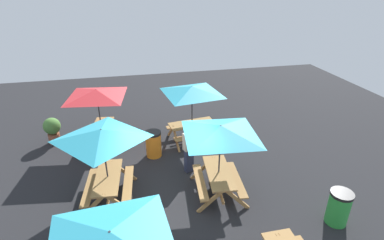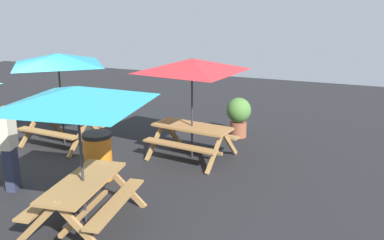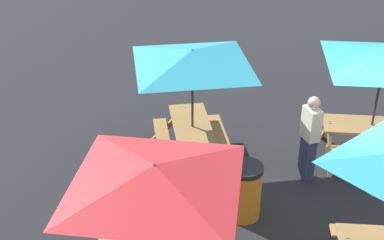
# 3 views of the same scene
# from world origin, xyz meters

# --- Properties ---
(ground_plane) EXTENTS (25.60, 25.60, 0.00)m
(ground_plane) POSITION_xyz_m (0.00, 0.00, 0.00)
(ground_plane) COLOR #232326
(ground_plane) RESTS_ON ground
(picnic_table_0) EXTENTS (2.80, 2.80, 2.34)m
(picnic_table_0) POSITION_xyz_m (-3.65, -2.08, 1.99)
(picnic_table_0) COLOR #A87A44
(picnic_table_0) RESTS_ON ground
(picnic_table_2) EXTENTS (2.80, 2.80, 2.34)m
(picnic_table_2) POSITION_xyz_m (-3.21, 1.41, 1.99)
(picnic_table_2) COLOR #A87A44
(picnic_table_2) RESTS_ON ground
(picnic_table_5) EXTENTS (2.16, 2.16, 2.34)m
(picnic_table_5) POSITION_xyz_m (-0.30, -1.74, 1.99)
(picnic_table_5) COLOR #A87A44
(picnic_table_5) RESTS_ON ground
(trash_bin_orange) EXTENTS (0.59, 0.59, 0.98)m
(trash_bin_orange) POSITION_xyz_m (-2.37, -0.21, 0.49)
(trash_bin_orange) COLOR orange
(trash_bin_orange) RESTS_ON ground
(potted_plant_0) EXTENTS (0.65, 0.65, 1.06)m
(potted_plant_0) POSITION_xyz_m (-4.20, -3.99, 0.61)
(potted_plant_0) COLOR #935138
(potted_plant_0) RESTS_ON ground
(person_standing) EXTENTS (0.33, 0.41, 1.67)m
(person_standing) POSITION_xyz_m (-1.13, 0.85, 0.89)
(person_standing) COLOR #2D334C
(person_standing) RESTS_ON ground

